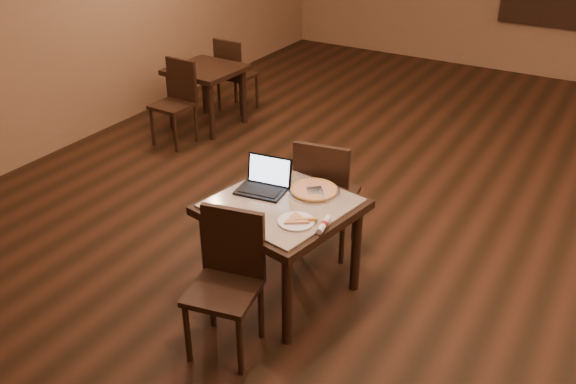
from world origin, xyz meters
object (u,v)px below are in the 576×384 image
Objects in this scene: laptop at (265,181)px; other_table_b_chair_far at (233,71)px; chair_main_far at (325,191)px; chair_main_near at (228,274)px; other_table_b_chair_near at (177,97)px; other_table_b at (206,77)px; pizza_pan at (314,191)px; tiled_table at (282,215)px.

other_table_b_chair_far is (-2.23, 2.73, -0.30)m from laptop.
chair_main_near is at bearing 78.68° from chair_main_far.
chair_main_near is 1.04× the size of other_table_b_chair_near.
other_table_b is at bearing -44.41° from chair_main_far.
chair_main_near is at bearing -99.10° from pizza_pan.
pizza_pan is 2.97m from other_table_b_chair_near.
other_table_b is 0.54m from other_table_b_chair_near.
tiled_table is 1.11× the size of chair_main_near.
other_table_b_chair_far is at bearing -52.08° from chair_main_far.
chair_main_far is at bearing 58.66° from laptop.
tiled_table is 3.34m from other_table_b.
tiled_table is 0.63m from chair_main_near.
chair_main_near is at bearing 127.02° from other_table_b_chair_far.
pizza_pan is 0.41× the size of other_table_b_chair_near.
pizza_pan is (0.11, -0.37, 0.21)m from chair_main_far.
chair_main_far is at bearing -23.10° from other_table_b_chair_near.
tiled_table is at bearing 132.67° from other_table_b_chair_far.
laptop is 0.40× the size of other_table_b_chair_far.
laptop is (-0.18, 0.72, 0.28)m from chair_main_near.
chair_main_far is 1.26× the size of other_table_b.
chair_main_far is at bearing 105.70° from pizza_pan.
pizza_pan is at bearing -28.79° from other_table_b_chair_near.
other_table_b_chair_near is (0.00, -0.54, -0.07)m from other_table_b.
chair_main_far reaches higher than other_table_b_chair_far.
laptop is 0.40× the size of other_table_b_chair_near.
laptop reaches higher than other_table_b.
tiled_table is 2.83× the size of pizza_pan.
other_table_b_chair_near is at bearing 134.81° from laptop.
tiled_table is at bearing 76.45° from chair_main_near.
other_table_b_chair_near is at bearing -34.99° from chair_main_far.
laptop reaches higher than chair_main_near.
other_table_b is at bearing 92.38° from other_table_b_chair_far.
chair_main_far is (0.03, 1.23, 0.02)m from chair_main_near.
other_table_b_chair_near is 1.08m from other_table_b_chair_far.
other_table_b is at bearing 141.07° from pizza_pan.
other_table_b_chair_far reaches higher than other_table_b.
pizza_pan is at bearing -36.86° from other_table_b.
chair_main_far is 1.08× the size of other_table_b_chair_near.
chair_main_far reaches higher than tiled_table.
chair_main_near is 4.21m from other_table_b_chair_far.
tiled_table is 1.16× the size of other_table_b_chair_near.
laptop reaches higher than tiled_table.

